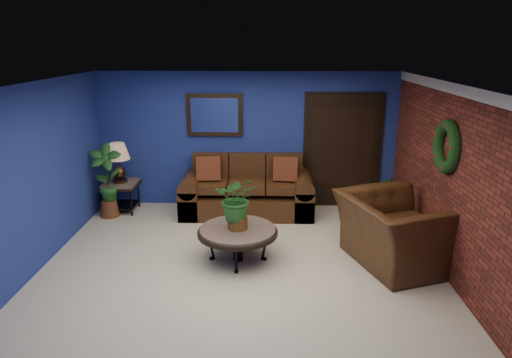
{
  "coord_description": "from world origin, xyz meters",
  "views": [
    {
      "loc": [
        0.35,
        -5.78,
        3.01
      ],
      "look_at": [
        0.2,
        0.55,
        1.09
      ],
      "focal_mm": 32.0,
      "sensor_mm": 36.0,
      "label": 1
    }
  ],
  "objects_px": {
    "table_lamp": "(118,158)",
    "armchair": "(396,231)",
    "end_table": "(121,189)",
    "coffee_table": "(238,232)",
    "side_chair": "(294,184)",
    "sofa": "(247,193)"
  },
  "relations": [
    {
      "from": "end_table",
      "to": "side_chair",
      "type": "height_order",
      "value": "side_chair"
    },
    {
      "from": "coffee_table",
      "to": "end_table",
      "type": "height_order",
      "value": "end_table"
    },
    {
      "from": "end_table",
      "to": "table_lamp",
      "type": "distance_m",
      "value": 0.58
    },
    {
      "from": "sofa",
      "to": "coffee_table",
      "type": "bearing_deg",
      "value": -91.53
    },
    {
      "from": "table_lamp",
      "to": "side_chair",
      "type": "xyz_separation_m",
      "value": [
        3.15,
        0.07,
        -0.49
      ]
    },
    {
      "from": "sofa",
      "to": "coffee_table",
      "type": "xyz_separation_m",
      "value": [
        -0.05,
        -1.95,
        0.08
      ]
    },
    {
      "from": "coffee_table",
      "to": "end_table",
      "type": "xyz_separation_m",
      "value": [
        -2.25,
        1.91,
        -0.0
      ]
    },
    {
      "from": "end_table",
      "to": "side_chair",
      "type": "relative_size",
      "value": 0.66
    },
    {
      "from": "coffee_table",
      "to": "side_chair",
      "type": "distance_m",
      "value": 2.18
    },
    {
      "from": "armchair",
      "to": "end_table",
      "type": "bearing_deg",
      "value": 46.86
    },
    {
      "from": "side_chair",
      "to": "table_lamp",
      "type": "bearing_deg",
      "value": -176.25
    },
    {
      "from": "coffee_table",
      "to": "table_lamp",
      "type": "xyz_separation_m",
      "value": [
        -2.25,
        1.91,
        0.58
      ]
    },
    {
      "from": "sofa",
      "to": "armchair",
      "type": "relative_size",
      "value": 1.59
    },
    {
      "from": "coffee_table",
      "to": "armchair",
      "type": "distance_m",
      "value": 2.2
    },
    {
      "from": "coffee_table",
      "to": "end_table",
      "type": "bearing_deg",
      "value": 139.68
    },
    {
      "from": "end_table",
      "to": "sofa",
      "type": "bearing_deg",
      "value": 0.96
    },
    {
      "from": "sofa",
      "to": "end_table",
      "type": "height_order",
      "value": "sofa"
    },
    {
      "from": "coffee_table",
      "to": "table_lamp",
      "type": "relative_size",
      "value": 1.63
    },
    {
      "from": "sofa",
      "to": "end_table",
      "type": "distance_m",
      "value": 2.3
    },
    {
      "from": "table_lamp",
      "to": "armchair",
      "type": "xyz_separation_m",
      "value": [
        4.45,
        -1.95,
        -0.53
      ]
    },
    {
      "from": "end_table",
      "to": "table_lamp",
      "type": "xyz_separation_m",
      "value": [
        -0.0,
        0.0,
        0.58
      ]
    },
    {
      "from": "end_table",
      "to": "armchair",
      "type": "relative_size",
      "value": 0.41
    }
  ]
}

